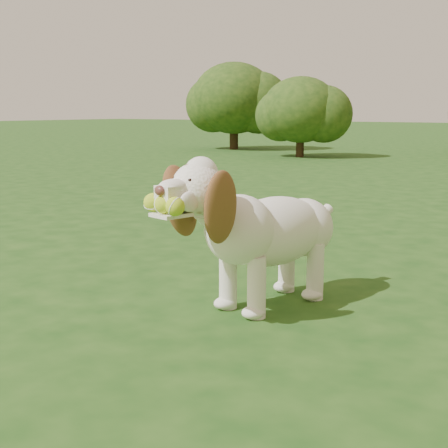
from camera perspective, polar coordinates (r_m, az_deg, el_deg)
The scene contains 4 objects.
ground at distance 3.44m, azimuth 7.53°, elevation -4.64°, with size 80.00×80.00×0.00m, color #184213.
dog at distance 2.78m, azimuth 3.31°, elevation -0.23°, with size 0.52×1.08×0.70m.
shrub_a at distance 11.85m, azimuth 7.03°, elevation 10.32°, with size 1.44×1.44×1.49m.
shrub_e at distance 14.07m, azimuth 0.92°, elevation 11.43°, with size 1.85×1.85×1.92m.
Camera 1 is at (1.49, -2.96, 0.89)m, focal length 50.00 mm.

